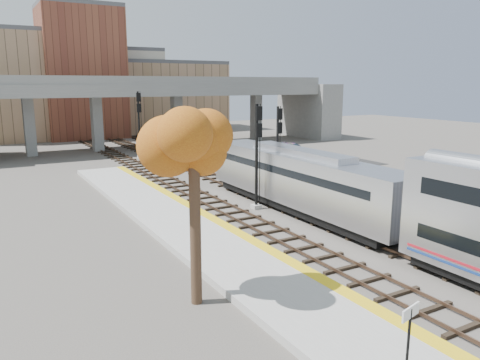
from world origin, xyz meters
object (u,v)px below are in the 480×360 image
signal_mast_far (139,124)px  tree (193,136)px  signal_mast_mid (278,151)px  locomotive (299,179)px  car_a (294,164)px  car_b (296,156)px  signal_mast_near (257,157)px  car_c (294,148)px

signal_mast_far → tree: (-9.58, -37.07, 2.74)m
signal_mast_mid → signal_mast_far: 22.92m
locomotive → tree: size_ratio=2.11×
car_a → tree: bearing=-139.8°
signal_mast_far → car_b: size_ratio=2.05×
tree → signal_mast_near: bearing=48.9°
car_a → car_c: size_ratio=0.83×
locomotive → car_c: 28.15m
signal_mast_near → signal_mast_far: (0.00, 26.07, 0.30)m
locomotive → tree: (-11.68, -8.99, 4.42)m
signal_mast_near → car_b: 20.62m
locomotive → tree: tree is taller
tree → car_b: 35.50m
locomotive → signal_mast_far: size_ratio=2.47×
car_a → car_c: bearing=47.9°
signal_mast_mid → car_c: size_ratio=1.73×
signal_mast_near → car_b: signal_mast_near is taller
signal_mast_near → car_b: bearing=46.2°
signal_mast_mid → car_b: 15.27m
signal_mast_far → tree: 38.39m
car_b → car_a: bearing=-154.9°
car_b → signal_mast_mid: bearing=-158.9°
signal_mast_mid → tree: (-13.68, -14.53, 3.32)m
tree → car_c: size_ratio=2.27×
locomotive → car_a: bearing=54.9°
tree → signal_mast_far: bearing=75.5°
signal_mast_near → tree: size_ratio=0.81×
car_c → signal_mast_far: bearing=147.9°
signal_mast_near → car_c: size_ratio=1.83×
signal_mast_near → car_a: 16.23m
locomotive → car_b: 20.67m
signal_mast_far → car_b: bearing=-38.8°
locomotive → signal_mast_near: size_ratio=2.62×
locomotive → car_c: (16.26, 22.92, -1.66)m
signal_mast_far → car_b: signal_mast_far is taller
car_a → car_c: (7.00, 9.74, 0.01)m
locomotive → car_a: (9.26, 13.19, -1.68)m
signal_mast_far → car_a: 19.03m
signal_mast_near → car_a: signal_mast_near is taller
signal_mast_far → car_c: size_ratio=1.94×
locomotive → car_b: locomotive is taller
signal_mast_far → car_c: (18.36, -5.16, -3.34)m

